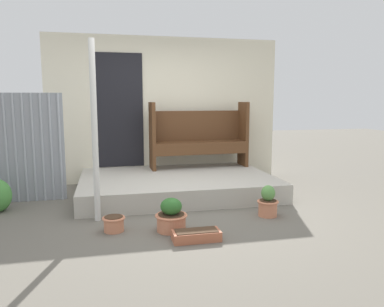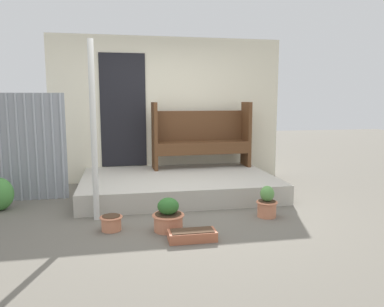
% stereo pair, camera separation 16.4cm
% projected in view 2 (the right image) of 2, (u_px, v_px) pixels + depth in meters
% --- Properties ---
extents(ground_plane, '(24.00, 24.00, 0.00)m').
position_uv_depth(ground_plane, '(181.00, 212.00, 5.00)').
color(ground_plane, '#666056').
extents(porch_slab, '(3.00, 2.04, 0.29)m').
position_uv_depth(porch_slab, '(178.00, 184.00, 5.99)').
color(porch_slab, '#B7B2A5').
rests_on(porch_slab, ground_plane).
extents(house_wall, '(4.20, 0.08, 2.60)m').
position_uv_depth(house_wall, '(167.00, 110.00, 6.83)').
color(house_wall, beige).
rests_on(house_wall, ground_plane).
extents(support_post, '(0.07, 0.07, 2.20)m').
position_uv_depth(support_post, '(94.00, 132.00, 4.54)').
color(support_post, silver).
rests_on(support_post, ground_plane).
extents(bench, '(1.75, 0.46, 1.16)m').
position_uv_depth(bench, '(201.00, 135.00, 6.66)').
color(bench, '#54331C').
rests_on(bench, porch_slab).
extents(flower_pot_left, '(0.26, 0.26, 0.18)m').
position_uv_depth(flower_pot_left, '(111.00, 222.00, 4.29)').
color(flower_pot_left, tan).
rests_on(flower_pot_left, ground_plane).
extents(flower_pot_middle, '(0.37, 0.37, 0.38)m').
position_uv_depth(flower_pot_middle, '(168.00, 216.00, 4.28)').
color(flower_pot_middle, tan).
rests_on(flower_pot_middle, ground_plane).
extents(flower_pot_right, '(0.28, 0.28, 0.41)m').
position_uv_depth(flower_pot_right, '(267.00, 203.00, 4.78)').
color(flower_pot_right, tan).
rests_on(flower_pot_right, ground_plane).
extents(planter_box_rect, '(0.51, 0.22, 0.11)m').
position_uv_depth(planter_box_rect, '(192.00, 235.00, 3.99)').
color(planter_box_rect, '#B26042').
rests_on(planter_box_rect, ground_plane).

